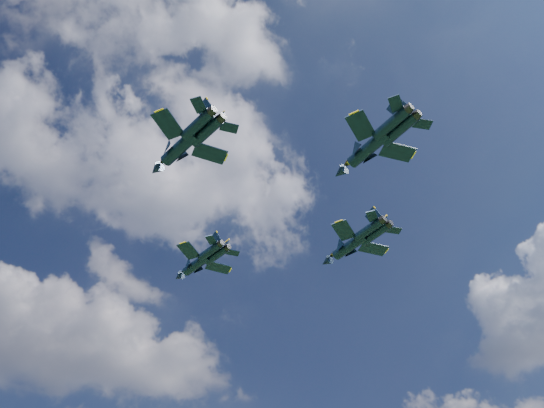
{
  "coord_description": "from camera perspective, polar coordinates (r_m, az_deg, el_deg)",
  "views": [
    {
      "loc": [
        -13.42,
        -56.49,
        3.22
      ],
      "look_at": [
        2.26,
        1.63,
        62.75
      ],
      "focal_mm": 35.0,
      "sensor_mm": 36.0,
      "label": 1
    }
  ],
  "objects": [
    {
      "name": "jet_lead",
      "position": [
        95.74,
        -8.24,
        -6.5
      ],
      "size": [
        10.85,
        14.55,
        3.54
      ],
      "rotation": [
        0.0,
        0.0,
        0.51
      ],
      "color": "black"
    },
    {
      "name": "jet_left",
      "position": [
        76.48,
        -10.06,
        5.83
      ],
      "size": [
        11.85,
        15.92,
        3.87
      ],
      "rotation": [
        0.0,
        0.0,
        0.51
      ],
      "color": "black"
    },
    {
      "name": "jet_right",
      "position": [
        96.66,
        8.16,
        -4.58
      ],
      "size": [
        12.37,
        16.95,
        4.05
      ],
      "rotation": [
        0.0,
        0.0,
        0.44
      ],
      "color": "black"
    },
    {
      "name": "jet_slot",
      "position": [
        76.52,
        10.07,
        5.72
      ],
      "size": [
        11.86,
        16.38,
        3.9
      ],
      "rotation": [
        0.0,
        0.0,
        0.4
      ],
      "color": "black"
    }
  ]
}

